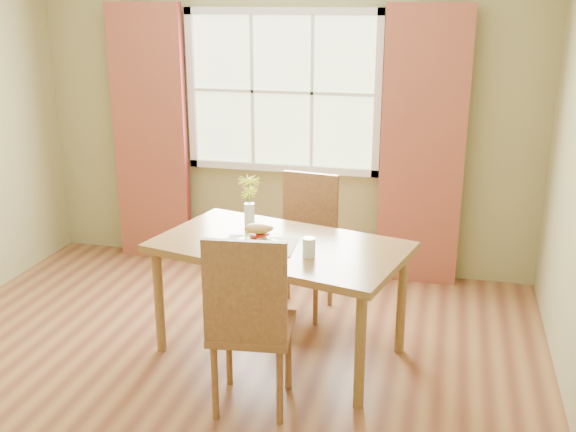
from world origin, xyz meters
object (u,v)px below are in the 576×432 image
(chair_far, at_px, (305,237))
(water_glass, at_px, (309,248))
(flower_vase, at_px, (249,198))
(croissant_sandwich, at_px, (259,234))
(chair_near, at_px, (249,318))
(dining_table, at_px, (280,255))

(chair_far, distance_m, water_glass, 0.94)
(water_glass, bearing_deg, flower_vase, 140.27)
(croissant_sandwich, distance_m, flower_vase, 0.39)
(croissant_sandwich, bearing_deg, flower_vase, 99.92)
(chair_near, distance_m, water_glass, 0.62)
(water_glass, bearing_deg, dining_table, 141.77)
(chair_far, bearing_deg, dining_table, -83.69)
(dining_table, bearing_deg, chair_far, 102.94)
(croissant_sandwich, bearing_deg, chair_near, -94.98)
(chair_near, bearing_deg, flower_vase, 100.19)
(chair_near, height_order, chair_far, chair_near)
(dining_table, relative_size, chair_far, 1.69)
(dining_table, height_order, flower_vase, flower_vase)
(flower_vase, bearing_deg, chair_far, 59.42)
(water_glass, distance_m, flower_vase, 0.66)
(dining_table, relative_size, chair_near, 1.61)
(chair_far, bearing_deg, chair_near, -82.83)
(chair_near, relative_size, chair_far, 1.05)
(chair_far, relative_size, croissant_sandwich, 4.81)
(dining_table, height_order, croissant_sandwich, croissant_sandwich)
(croissant_sandwich, distance_m, water_glass, 0.34)
(dining_table, height_order, water_glass, water_glass)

